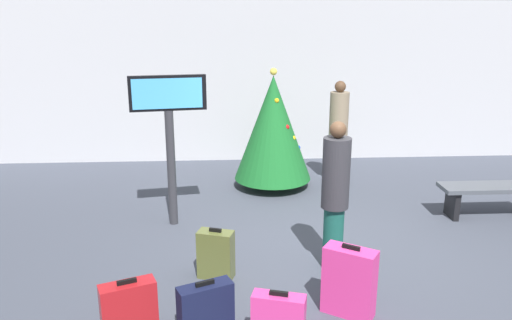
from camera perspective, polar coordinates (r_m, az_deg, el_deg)
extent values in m
plane|color=#424754|center=(6.47, 7.32, -10.36)|extent=(16.00, 16.00, 0.00)
cube|color=silver|center=(10.18, 3.16, 8.73)|extent=(16.00, 0.20, 3.12)
cylinder|color=#4C3319|center=(8.75, 1.86, -2.48)|extent=(0.12, 0.12, 0.16)
cone|color=#196628|center=(8.49, 1.92, 3.63)|extent=(1.30, 1.30, 1.75)
sphere|color=#F2D84C|center=(8.33, 1.98, 9.91)|extent=(0.12, 0.12, 0.12)
sphere|color=yellow|center=(8.51, 1.28, 6.83)|extent=(0.08, 0.08, 0.08)
sphere|color=yellow|center=(8.41, 4.23, 2.48)|extent=(0.08, 0.08, 0.08)
sphere|color=blue|center=(8.61, 4.76, 1.40)|extent=(0.08, 0.08, 0.08)
sphere|color=red|center=(8.31, 3.51, 3.73)|extent=(0.08, 0.08, 0.08)
sphere|color=yellow|center=(8.27, 2.34, 6.70)|extent=(0.08, 0.08, 0.08)
cylinder|color=#333338|center=(7.09, -9.49, -0.96)|extent=(0.12, 0.12, 1.63)
cube|color=black|center=(6.86, -9.90, 7.43)|extent=(1.02, 0.23, 0.47)
cube|color=#4CB2F2|center=(6.82, -9.94, 7.37)|extent=(0.91, 0.15, 0.40)
cube|color=#4C5159|center=(8.11, 24.85, -2.80)|extent=(1.43, 0.44, 0.06)
cube|color=black|center=(7.95, 21.21, -4.58)|extent=(0.08, 0.35, 0.42)
cylinder|color=#19594C|center=(6.00, 8.66, -8.62)|extent=(0.23, 0.23, 0.76)
cylinder|color=#333338|center=(5.72, 8.99, -1.47)|extent=(0.39, 0.39, 0.81)
sphere|color=brown|center=(5.59, 9.21, 3.39)|extent=(0.19, 0.19, 0.19)
cylinder|color=#333338|center=(8.96, 9.08, -0.16)|extent=(0.24, 0.24, 0.78)
cylinder|color=gray|center=(8.77, 9.31, 4.87)|extent=(0.41, 0.41, 0.83)
sphere|color=brown|center=(8.69, 9.46, 8.16)|extent=(0.19, 0.19, 0.19)
cube|color=black|center=(4.48, 2.59, -14.76)|extent=(0.16, 0.07, 0.04)
cube|color=#59602D|center=(5.79, -4.53, -10.55)|extent=(0.44, 0.31, 0.56)
cube|color=black|center=(5.67, -4.60, -7.86)|extent=(0.14, 0.07, 0.04)
cube|color=#B2191E|center=(4.92, -14.08, -16.20)|extent=(0.53, 0.35, 0.57)
cube|color=black|center=(4.77, -14.34, -13.11)|extent=(0.17, 0.09, 0.04)
cube|color=#141938|center=(4.85, -5.67, -16.53)|extent=(0.53, 0.36, 0.53)
cube|color=black|center=(4.70, -5.77, -13.62)|extent=(0.17, 0.10, 0.04)
cube|color=#E5388C|center=(5.18, 10.43, -13.33)|extent=(0.54, 0.46, 0.70)
cube|color=black|center=(5.01, 10.65, -9.63)|extent=(0.16, 0.12, 0.04)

